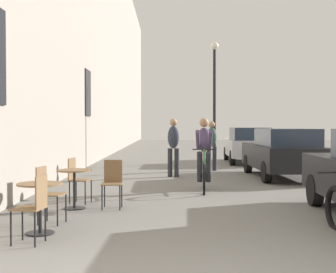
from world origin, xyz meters
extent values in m
cube|color=gray|center=(-3.45, 14.00, 5.97)|extent=(0.50, 68.00, 11.95)
cube|color=black|center=(-3.18, 13.47, 2.72)|extent=(0.04, 1.10, 1.70)
cylinder|color=black|center=(-2.04, 2.72, 0.01)|extent=(0.40, 0.40, 0.02)
cylinder|color=black|center=(-2.04, 2.72, 0.36)|extent=(0.05, 0.05, 0.67)
cylinder|color=brown|center=(-2.04, 2.72, 0.71)|extent=(0.64, 0.64, 0.02)
cylinder|color=black|center=(-1.85, 3.54, 0.23)|extent=(0.02, 0.02, 0.45)
cylinder|color=black|center=(-1.91, 3.23, 0.23)|extent=(0.02, 0.02, 0.45)
cylinder|color=black|center=(-2.17, 3.60, 0.23)|extent=(0.02, 0.02, 0.45)
cylinder|color=black|center=(-2.23, 3.29, 0.23)|extent=(0.02, 0.02, 0.45)
cube|color=brown|center=(-2.04, 3.42, 0.46)|extent=(0.45, 0.45, 0.02)
cube|color=brown|center=(-2.22, 3.45, 0.68)|extent=(0.08, 0.34, 0.42)
cylinder|color=black|center=(-2.22, 2.03, 0.23)|extent=(0.02, 0.02, 0.45)
cylinder|color=black|center=(-2.17, 2.35, 0.23)|extent=(0.02, 0.02, 0.45)
cylinder|color=black|center=(-1.90, 1.99, 0.23)|extent=(0.02, 0.02, 0.45)
cylinder|color=black|center=(-1.86, 2.30, 0.23)|extent=(0.02, 0.02, 0.45)
cube|color=brown|center=(-2.04, 2.17, 0.46)|extent=(0.43, 0.43, 0.02)
cube|color=brown|center=(-1.86, 2.14, 0.68)|extent=(0.07, 0.34, 0.42)
cylinder|color=black|center=(-1.95, 4.72, 0.01)|extent=(0.40, 0.40, 0.02)
cylinder|color=black|center=(-1.95, 4.72, 0.36)|extent=(0.05, 0.05, 0.67)
cylinder|color=brown|center=(-1.95, 4.72, 0.71)|extent=(0.64, 0.64, 0.02)
cylinder|color=black|center=(-1.09, 4.55, 0.23)|extent=(0.02, 0.02, 0.45)
cylinder|color=black|center=(-1.42, 4.56, 0.23)|extent=(0.02, 0.02, 0.45)
cylinder|color=black|center=(-1.09, 4.88, 0.23)|extent=(0.02, 0.02, 0.45)
cylinder|color=black|center=(-1.42, 4.88, 0.23)|extent=(0.02, 0.02, 0.45)
cube|color=brown|center=(-1.26, 4.72, 0.46)|extent=(0.38, 0.38, 0.02)
cube|color=brown|center=(-1.25, 4.90, 0.68)|extent=(0.34, 0.02, 0.42)
cylinder|color=black|center=(-1.76, 5.45, 0.23)|extent=(0.02, 0.02, 0.45)
cylinder|color=black|center=(-1.82, 5.14, 0.23)|extent=(0.02, 0.02, 0.45)
cylinder|color=black|center=(-2.07, 5.52, 0.23)|extent=(0.02, 0.02, 0.45)
cylinder|color=black|center=(-2.14, 5.20, 0.23)|extent=(0.02, 0.02, 0.45)
cube|color=brown|center=(-1.95, 5.33, 0.46)|extent=(0.45, 0.45, 0.02)
cube|color=brown|center=(-2.13, 5.37, 0.68)|extent=(0.09, 0.34, 0.42)
torus|color=black|center=(0.58, 6.49, 0.33)|extent=(0.10, 0.71, 0.71)
torus|color=black|center=(0.65, 7.54, 0.33)|extent=(0.10, 0.71, 0.71)
cylinder|color=#2D6B38|center=(0.64, 7.45, 0.61)|extent=(0.05, 0.22, 0.58)
cylinder|color=#2D6B38|center=(0.61, 6.95, 0.95)|extent=(0.09, 0.82, 0.14)
cylinder|color=#2D6B38|center=(0.58, 6.52, 0.67)|extent=(0.04, 0.09, 0.67)
cylinder|color=#2D6B38|center=(0.61, 7.04, 0.37)|extent=(0.11, 1.00, 0.12)
cylinder|color=black|center=(0.58, 6.54, 1.00)|extent=(0.52, 0.06, 0.03)
ellipsoid|color=black|center=(0.64, 7.36, 0.93)|extent=(0.12, 0.24, 0.06)
ellipsoid|color=#4C3D5B|center=(0.63, 7.28, 1.21)|extent=(0.36, 0.37, 0.59)
sphere|color=#A57A5B|center=(0.63, 7.24, 1.60)|extent=(0.22, 0.22, 0.22)
cylinder|color=#26262D|center=(0.73, 7.20, 0.55)|extent=(0.16, 0.40, 0.75)
cylinder|color=#26262D|center=(0.53, 7.21, 0.55)|extent=(0.16, 0.40, 0.75)
cylinder|color=#4C3D5B|center=(0.75, 6.88, 1.20)|extent=(0.13, 0.75, 0.48)
cylinder|color=#4C3D5B|center=(0.46, 6.90, 1.20)|extent=(0.16, 0.75, 0.48)
cylinder|color=#26262D|center=(-0.17, 10.04, 0.42)|extent=(0.14, 0.14, 0.85)
cylinder|color=#26262D|center=(0.03, 10.05, 0.42)|extent=(0.14, 0.14, 0.85)
ellipsoid|color=#2D3342|center=(-0.07, 10.05, 1.18)|extent=(0.35, 0.25, 0.67)
sphere|color=#A57A5B|center=(-0.07, 10.05, 1.62)|extent=(0.22, 0.22, 0.22)
cylinder|color=#26262D|center=(1.15, 11.98, 0.41)|extent=(0.14, 0.14, 0.81)
cylinder|color=#26262D|center=(1.35, 11.97, 0.41)|extent=(0.14, 0.14, 0.81)
ellipsoid|color=#38564C|center=(1.25, 11.97, 1.14)|extent=(0.34, 0.24, 0.65)
sphere|color=#A57A5B|center=(1.25, 11.97, 1.56)|extent=(0.22, 0.22, 0.22)
cylinder|color=black|center=(1.66, 15.18, 2.30)|extent=(0.12, 0.12, 4.60)
sphere|color=silver|center=(1.66, 15.18, 4.74)|extent=(0.32, 0.32, 0.32)
cylinder|color=black|center=(2.58, 5.04, 0.30)|extent=(0.21, 0.61, 0.60)
cube|color=black|center=(3.13, 9.92, 0.62)|extent=(1.73, 4.06, 0.66)
cube|color=#283342|center=(3.14, 9.44, 1.19)|extent=(1.44, 2.20, 0.49)
cylinder|color=black|center=(2.35, 11.24, 0.29)|extent=(0.20, 0.59, 0.58)
cylinder|color=black|center=(3.88, 11.27, 0.29)|extent=(0.20, 0.59, 0.58)
cylinder|color=black|center=(2.39, 8.58, 0.29)|extent=(0.20, 0.59, 0.58)
cylinder|color=black|center=(3.92, 8.60, 0.29)|extent=(0.20, 0.59, 0.58)
cube|color=#B7B7BC|center=(3.05, 15.39, 0.62)|extent=(1.82, 4.10, 0.66)
cube|color=#283342|center=(3.04, 14.90, 1.19)|extent=(1.48, 2.23, 0.49)
cylinder|color=black|center=(2.34, 16.75, 0.29)|extent=(0.21, 0.59, 0.58)
cylinder|color=black|center=(3.87, 16.69, 0.29)|extent=(0.21, 0.59, 0.58)
cylinder|color=black|center=(2.24, 14.08, 0.29)|extent=(0.21, 0.59, 0.58)
cylinder|color=black|center=(3.77, 14.03, 0.29)|extent=(0.21, 0.59, 0.58)
torus|color=black|center=(2.26, 3.05, 0.30)|extent=(0.11, 0.69, 0.69)
cylinder|color=black|center=(2.26, 2.95, 0.85)|extent=(0.62, 0.05, 0.03)
camera|label=1|loc=(-0.23, -3.91, 1.54)|focal=50.39mm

